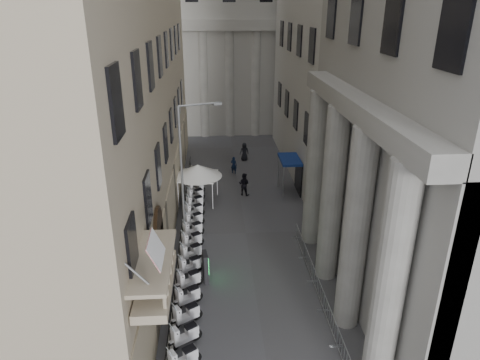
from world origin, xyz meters
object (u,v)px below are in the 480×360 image
object	(u,v)px
security_tent	(195,170)
info_kiosk	(206,267)
pedestrian_b	(244,184)
street_lamp	(187,160)
pedestrian_a	(234,165)

from	to	relation	value
security_tent	info_kiosk	size ratio (longest dim) A/B	2.10
info_kiosk	pedestrian_b	size ratio (longest dim) A/B	0.96
street_lamp	pedestrian_b	xyz separation A→B (m)	(4.19, 6.17, -4.44)
security_tent	pedestrian_b	world-z (taller)	security_tent
info_kiosk	pedestrian_b	world-z (taller)	pedestrian_b
security_tent	street_lamp	size ratio (longest dim) A/B	0.43
security_tent	pedestrian_b	bearing A→B (deg)	10.40
security_tent	info_kiosk	distance (m)	11.25
info_kiosk	pedestrian_a	world-z (taller)	info_kiosk
pedestrian_b	pedestrian_a	bearing A→B (deg)	-56.67
security_tent	pedestrian_a	xyz separation A→B (m)	(3.32, 5.66, -1.78)
street_lamp	pedestrian_b	world-z (taller)	street_lamp
security_tent	street_lamp	world-z (taller)	street_lamp
security_tent	pedestrian_a	world-z (taller)	security_tent
street_lamp	pedestrian_a	world-z (taller)	street_lamp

